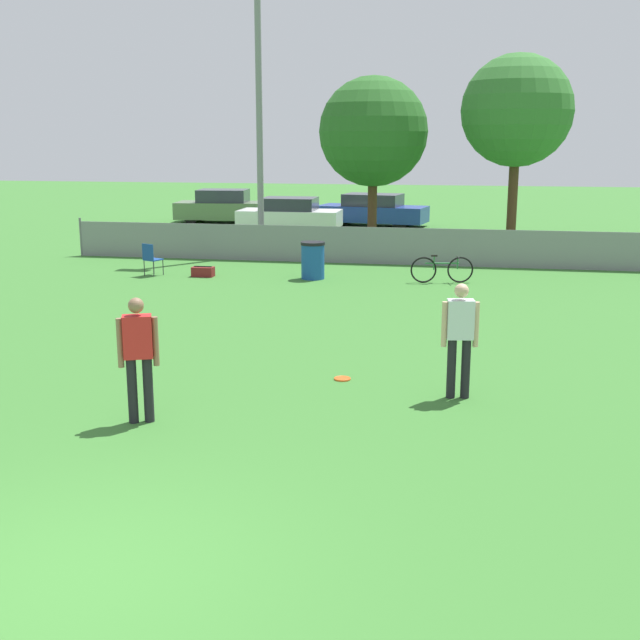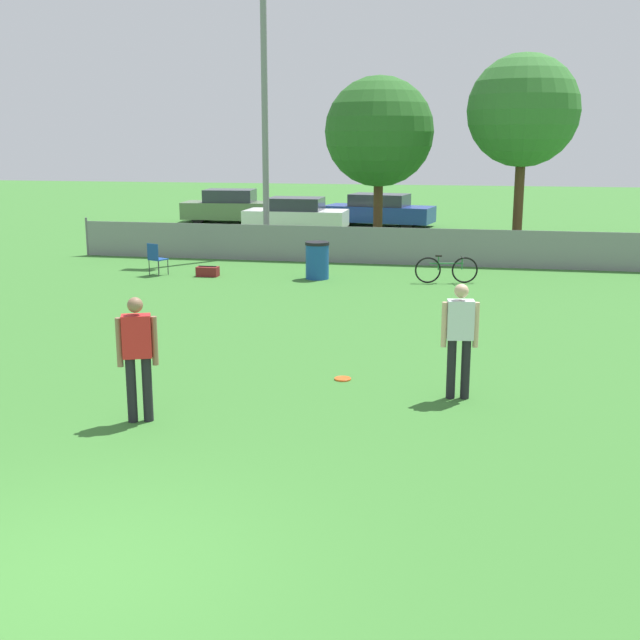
# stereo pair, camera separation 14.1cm
# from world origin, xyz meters

# --- Properties ---
(ground_plane) EXTENTS (120.00, 120.00, 0.00)m
(ground_plane) POSITION_xyz_m (0.00, 0.00, 0.00)
(ground_plane) COLOR #38722D
(fence_backline) EXTENTS (18.10, 0.07, 1.21)m
(fence_backline) POSITION_xyz_m (0.00, 18.00, 0.55)
(fence_backline) COLOR gray
(fence_backline) RESTS_ON ground_plane
(light_pole) EXTENTS (0.90, 0.36, 10.14)m
(light_pole) POSITION_xyz_m (-3.39, 19.25, 5.86)
(light_pole) COLOR gray
(light_pole) RESTS_ON ground_plane
(tree_near_pole) EXTENTS (3.68, 3.68, 5.74)m
(tree_near_pole) POSITION_xyz_m (-0.14, 21.93, 3.89)
(tree_near_pole) COLOR #4C331E
(tree_near_pole) RESTS_ON ground_plane
(tree_far_right) EXTENTS (3.63, 3.63, 6.37)m
(tree_far_right) POSITION_xyz_m (4.55, 21.85, 4.54)
(tree_far_right) COLOR #4C331E
(tree_far_right) RESTS_ON ground_plane
(player_thrower_red) EXTENTS (0.50, 0.34, 1.68)m
(player_thrower_red) POSITION_xyz_m (-0.96, 3.77, 0.96)
(player_thrower_red) COLOR black
(player_thrower_red) RESTS_ON ground_plane
(player_receiver_white) EXTENTS (0.53, 0.28, 1.68)m
(player_receiver_white) POSITION_xyz_m (3.14, 5.59, 0.96)
(player_receiver_white) COLOR black
(player_receiver_white) RESTS_ON ground_plane
(frisbee_disc) EXTENTS (0.26, 0.26, 0.03)m
(frisbee_disc) POSITION_xyz_m (1.36, 6.16, 0.01)
(frisbee_disc) COLOR #E5591E
(frisbee_disc) RESTS_ON ground_plane
(folding_chair_sideline) EXTENTS (0.53, 0.53, 0.89)m
(folding_chair_sideline) POSITION_xyz_m (-5.31, 14.76, 0.51)
(folding_chair_sideline) COLOR #333338
(folding_chair_sideline) RESTS_ON ground_plane
(bicycle_sideline) EXTENTS (1.61, 0.49, 0.73)m
(bicycle_sideline) POSITION_xyz_m (2.54, 15.12, 0.35)
(bicycle_sideline) COLOR black
(bicycle_sideline) RESTS_ON ground_plane
(trash_bin) EXTENTS (0.65, 0.65, 0.99)m
(trash_bin) POSITION_xyz_m (-0.88, 15.11, 0.50)
(trash_bin) COLOR #194C99
(trash_bin) RESTS_ON ground_plane
(gear_bag_sideline) EXTENTS (0.58, 0.32, 0.29)m
(gear_bag_sideline) POSITION_xyz_m (-3.89, 14.89, 0.13)
(gear_bag_sideline) COLOR maroon
(gear_bag_sideline) RESTS_ON ground_plane
(parked_car_olive) EXTENTS (4.29, 2.16, 1.46)m
(parked_car_olive) POSITION_xyz_m (-7.65, 28.78, 0.70)
(parked_car_olive) COLOR black
(parked_car_olive) RESTS_ON ground_plane
(parked_car_white) EXTENTS (4.08, 1.85, 1.35)m
(parked_car_white) POSITION_xyz_m (-3.98, 25.98, 0.66)
(parked_car_white) COLOR black
(parked_car_white) RESTS_ON ground_plane
(parked_car_blue) EXTENTS (4.80, 2.49, 1.36)m
(parked_car_blue) POSITION_xyz_m (-0.93, 28.63, 0.66)
(parked_car_blue) COLOR black
(parked_car_blue) RESTS_ON ground_plane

